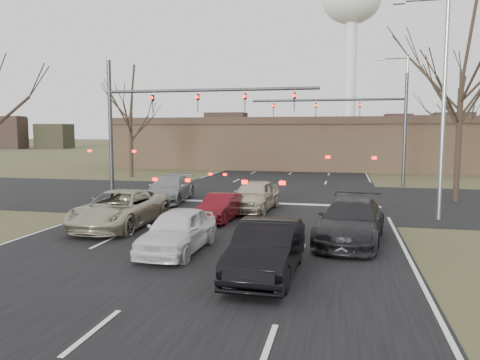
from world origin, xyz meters
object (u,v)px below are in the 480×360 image
(mast_arm_far, at_px, (364,116))
(car_grey_ahead, at_px, (169,189))
(mast_arm_near, at_px, (163,111))
(car_charcoal_sedan, at_px, (351,221))
(streetlight_right_far, at_px, (404,110))
(building, at_px, (317,143))
(streetlight_right_near, at_px, (440,94))
(car_black_hatch, at_px, (267,249))
(car_silver_suv, at_px, (120,209))
(water_tower, at_px, (352,12))
(car_silver_ahead, at_px, (255,195))
(car_red_ahead, at_px, (221,207))
(car_white_sedan, at_px, (178,230))

(mast_arm_far, height_order, car_grey_ahead, mast_arm_far)
(mast_arm_near, xyz_separation_m, car_charcoal_sedan, (10.32, -8.11, -4.30))
(streetlight_right_far, bearing_deg, building, 123.65)
(streetlight_right_near, relative_size, car_black_hatch, 2.18)
(building, height_order, car_charcoal_sedan, building)
(car_charcoal_sedan, bearing_deg, car_silver_suv, -176.41)
(streetlight_right_near, relative_size, car_silver_suv, 1.82)
(mast_arm_far, distance_m, car_charcoal_sedan, 18.64)
(water_tower, relative_size, car_silver_suv, 8.10)
(car_black_hatch, bearing_deg, car_charcoal_sedan, 64.61)
(car_black_hatch, height_order, car_charcoal_sedan, car_charcoal_sedan)
(car_silver_suv, distance_m, car_charcoal_sedan, 9.31)
(water_tower, distance_m, car_silver_ahead, 114.89)
(mast_arm_near, distance_m, car_grey_ahead, 4.40)
(water_tower, relative_size, mast_arm_near, 3.67)
(mast_arm_near, relative_size, streetlight_right_near, 1.21)
(car_red_ahead, bearing_deg, car_white_sedan, -85.34)
(mast_arm_far, relative_size, car_red_ahead, 3.06)
(water_tower, distance_m, car_grey_ahead, 113.48)
(streetlight_right_near, distance_m, car_silver_ahead, 9.63)
(car_silver_ahead, bearing_deg, mast_arm_near, 162.69)
(mast_arm_near, relative_size, car_charcoal_sedan, 2.28)
(streetlight_right_near, xyz_separation_m, streetlight_right_far, (0.50, 17.00, 0.00))
(streetlight_right_near, bearing_deg, car_white_sedan, -140.37)
(streetlight_right_near, height_order, car_silver_ahead, streetlight_right_near)
(car_silver_suv, height_order, car_charcoal_sedan, car_charcoal_sedan)
(streetlight_right_near, height_order, car_red_ahead, streetlight_right_near)
(building, relative_size, streetlight_right_far, 4.24)
(streetlight_right_far, bearing_deg, car_silver_ahead, -118.29)
(streetlight_right_near, distance_m, streetlight_right_far, 17.01)
(car_silver_ahead, bearing_deg, streetlight_right_near, 1.18)
(streetlight_right_far, bearing_deg, mast_arm_near, -136.11)
(car_silver_suv, distance_m, car_black_hatch, 8.66)
(mast_arm_near, distance_m, streetlight_right_far, 20.20)
(streetlight_right_far, bearing_deg, car_silver_suv, -122.13)
(mast_arm_near, bearing_deg, car_black_hatch, -57.65)
(mast_arm_near, relative_size, car_white_sedan, 2.87)
(mast_arm_near, bearing_deg, building, 73.87)
(car_white_sedan, bearing_deg, building, 87.10)
(building, distance_m, water_tower, 88.41)
(building, relative_size, car_silver_suv, 7.72)
(streetlight_right_near, xyz_separation_m, car_black_hatch, (-6.04, -9.65, -4.83))
(water_tower, relative_size, streetlight_right_far, 4.45)
(water_tower, relative_size, streetlight_right_near, 4.45)
(mast_arm_far, distance_m, car_silver_ahead, 14.28)
(car_red_ahead, bearing_deg, streetlight_right_far, 67.60)
(mast_arm_far, bearing_deg, car_white_sedan, -107.88)
(water_tower, relative_size, car_charcoal_sedan, 8.39)
(building, relative_size, mast_arm_near, 3.50)
(car_silver_suv, xyz_separation_m, car_grey_ahead, (-0.54, 7.03, -0.04))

